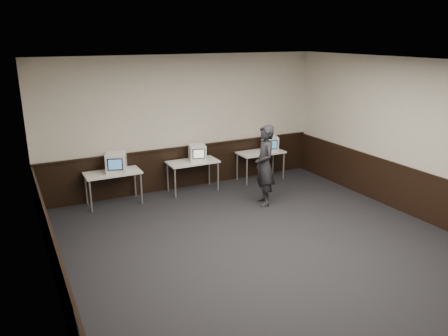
% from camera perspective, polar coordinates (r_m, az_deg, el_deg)
% --- Properties ---
extents(floor, '(8.00, 8.00, 0.00)m').
position_cam_1_polar(floor, '(7.71, 6.79, -11.17)').
color(floor, black).
rests_on(floor, ground).
extents(ceiling, '(8.00, 8.00, 0.00)m').
position_cam_1_polar(ceiling, '(6.81, 7.75, 13.30)').
color(ceiling, white).
rests_on(ceiling, back_wall).
extents(back_wall, '(7.00, 0.00, 7.00)m').
position_cam_1_polar(back_wall, '(10.54, -5.08, 5.89)').
color(back_wall, beige).
rests_on(back_wall, ground).
extents(left_wall, '(0.00, 8.00, 8.00)m').
position_cam_1_polar(left_wall, '(5.96, -21.94, -4.14)').
color(left_wall, beige).
rests_on(left_wall, ground).
extents(right_wall, '(0.00, 8.00, 8.00)m').
position_cam_1_polar(right_wall, '(9.47, 25.10, 3.06)').
color(right_wall, beige).
rests_on(right_wall, ground).
extents(wainscot_back, '(6.98, 0.04, 1.00)m').
position_cam_1_polar(wainscot_back, '(10.79, -4.88, 0.13)').
color(wainscot_back, black).
rests_on(wainscot_back, back_wall).
extents(wainscot_left, '(0.04, 7.98, 1.00)m').
position_cam_1_polar(wainscot_left, '(6.42, -20.65, -13.32)').
color(wainscot_left, black).
rests_on(wainscot_left, left_wall).
extents(wainscot_right, '(0.04, 7.98, 1.00)m').
position_cam_1_polar(wainscot_right, '(9.75, 24.22, -3.23)').
color(wainscot_right, black).
rests_on(wainscot_right, right_wall).
extents(wainscot_rail, '(6.98, 0.06, 0.04)m').
position_cam_1_polar(wainscot_rail, '(10.63, -4.91, 2.79)').
color(wainscot_rail, black).
rests_on(wainscot_rail, wainscot_back).
extents(desk_left, '(1.20, 0.60, 0.75)m').
position_cam_1_polar(desk_left, '(9.85, -14.32, -0.91)').
color(desk_left, silver).
rests_on(desk_left, ground).
extents(desk_center, '(1.20, 0.60, 0.75)m').
position_cam_1_polar(desk_center, '(10.40, -4.11, 0.53)').
color(desk_center, silver).
rests_on(desk_center, ground).
extents(desk_right, '(1.20, 0.60, 0.75)m').
position_cam_1_polar(desk_right, '(11.25, 4.83, 1.79)').
color(desk_right, silver).
rests_on(desk_right, ground).
extents(emac_left, '(0.55, 0.56, 0.43)m').
position_cam_1_polar(emac_left, '(9.76, -13.91, 0.71)').
color(emac_left, white).
rests_on(emac_left, desk_left).
extents(emac_center, '(0.47, 0.48, 0.38)m').
position_cam_1_polar(emac_center, '(10.39, -3.51, 2.04)').
color(emac_center, white).
rests_on(emac_center, desk_center).
extents(emac_right, '(0.50, 0.51, 0.39)m').
position_cam_1_polar(emac_right, '(11.28, 6.01, 3.19)').
color(emac_right, white).
rests_on(emac_right, desk_right).
extents(person, '(0.57, 0.73, 1.78)m').
position_cam_1_polar(person, '(9.55, 5.32, 0.34)').
color(person, black).
rests_on(person, ground).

